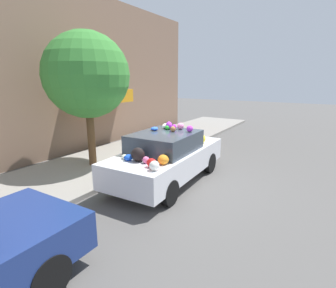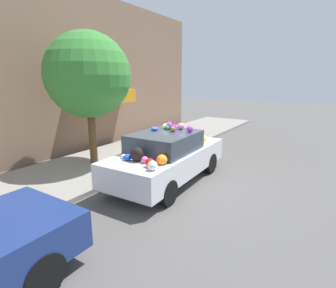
# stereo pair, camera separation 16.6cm
# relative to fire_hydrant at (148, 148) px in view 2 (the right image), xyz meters

# --- Properties ---
(ground_plane) EXTENTS (60.00, 60.00, 0.00)m
(ground_plane) POSITION_rel_fire_hydrant_xyz_m (-1.22, -1.66, -0.48)
(ground_plane) COLOR #565451
(sidewalk_curb) EXTENTS (24.00, 3.20, 0.13)m
(sidewalk_curb) POSITION_rel_fire_hydrant_xyz_m (-1.22, 1.04, -0.41)
(sidewalk_curb) COLOR gray
(sidewalk_curb) RESTS_ON ground
(building_facade) EXTENTS (18.00, 1.20, 6.27)m
(building_facade) POSITION_rel_fire_hydrant_xyz_m (-1.15, 3.27, 2.62)
(building_facade) COLOR #846651
(building_facade) RESTS_ON ground
(street_tree) EXTENTS (2.63, 2.63, 4.19)m
(street_tree) POSITION_rel_fire_hydrant_xyz_m (-1.58, 1.04, 2.52)
(street_tree) COLOR brown
(street_tree) RESTS_ON sidewalk_curb
(fire_hydrant) EXTENTS (0.20, 0.20, 0.70)m
(fire_hydrant) POSITION_rel_fire_hydrant_xyz_m (0.00, 0.00, 0.00)
(fire_hydrant) COLOR gold
(fire_hydrant) RESTS_ON sidewalk_curb
(art_car) EXTENTS (4.22, 1.86, 1.68)m
(art_car) POSITION_rel_fire_hydrant_xyz_m (-1.26, -1.68, 0.29)
(art_car) COLOR silver
(art_car) RESTS_ON ground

